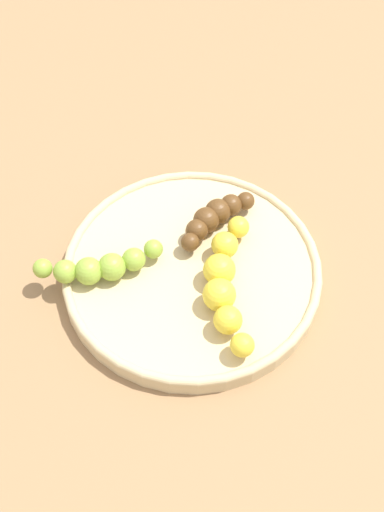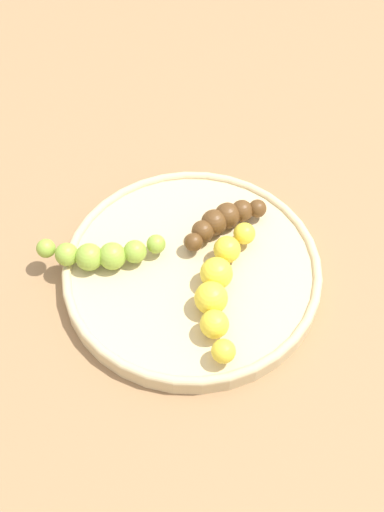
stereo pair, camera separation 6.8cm
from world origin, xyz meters
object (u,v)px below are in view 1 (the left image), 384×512
at_px(fruit_bowl, 192,270).
at_px(banana_overripe, 214,217).
at_px(banana_yellow, 225,282).
at_px(banana_green, 100,266).

distance_m(fruit_bowl, banana_overripe, 0.06).
bearing_deg(fruit_bowl, banana_overripe, -47.73).
relative_size(fruit_bowl, banana_yellow, 1.80).
bearing_deg(banana_green, banana_yellow, 67.85).
height_order(banana_yellow, banana_overripe, banana_yellow).
relative_size(fruit_bowl, banana_green, 2.06).
height_order(banana_green, banana_overripe, same).
bearing_deg(banana_yellow, fruit_bowl, -41.92).
height_order(fruit_bowl, banana_green, banana_green).
xyz_separation_m(fruit_bowl, banana_green, (0.03, 0.09, 0.02)).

